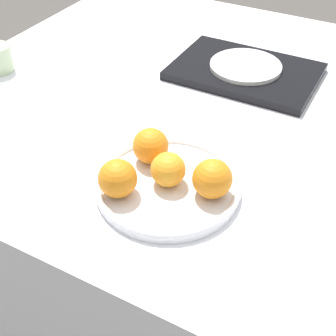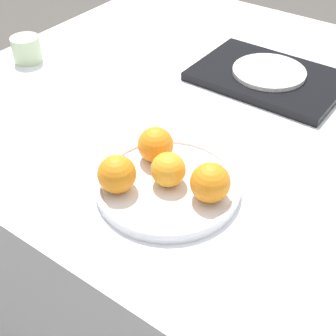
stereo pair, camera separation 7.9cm
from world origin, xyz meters
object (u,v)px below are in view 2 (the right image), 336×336
at_px(orange_0, 168,170).
at_px(orange_3, 155,145).
at_px(orange_2, 117,174).
at_px(cup_1, 27,49).
at_px(serving_tray, 268,77).
at_px(side_plate, 269,72).
at_px(fruit_platter, 168,185).
at_px(orange_1, 210,183).

relative_size(orange_0, orange_3, 0.92).
height_order(orange_2, cup_1, orange_2).
relative_size(serving_tray, cup_1, 4.74).
bearing_deg(side_plate, fruit_platter, -86.19).
bearing_deg(serving_tray, side_plate, 0.00).
relative_size(fruit_platter, side_plate, 1.49).
relative_size(orange_1, orange_3, 1.03).
distance_m(orange_0, orange_2, 0.09).
relative_size(orange_0, serving_tray, 0.18).
bearing_deg(serving_tray, cup_1, -154.17).
height_order(orange_3, serving_tray, orange_3).
bearing_deg(orange_0, orange_2, -134.29).
distance_m(fruit_platter, serving_tray, 0.45).
bearing_deg(serving_tray, orange_0, -86.28).
bearing_deg(orange_0, orange_1, 7.39).
height_order(orange_0, cup_1, orange_0).
bearing_deg(cup_1, serving_tray, 25.83).
distance_m(orange_0, orange_1, 0.08).
relative_size(orange_2, orange_3, 1.01).
relative_size(orange_3, side_plate, 0.38).
distance_m(orange_1, orange_2, 0.16).
relative_size(side_plate, cup_1, 2.39).
height_order(serving_tray, side_plate, side_plate).
relative_size(orange_0, cup_1, 0.84).
bearing_deg(orange_2, orange_0, 45.71).
xyz_separation_m(orange_0, cup_1, (-0.57, 0.18, -0.01)).
bearing_deg(cup_1, side_plate, 25.83).
distance_m(fruit_platter, cup_1, 0.60).
bearing_deg(serving_tray, orange_3, -94.03).
xyz_separation_m(orange_2, cup_1, (-0.51, 0.25, -0.02)).
xyz_separation_m(fruit_platter, side_plate, (-0.03, 0.45, 0.01)).
bearing_deg(orange_3, orange_1, -12.74).
bearing_deg(fruit_platter, orange_2, -135.48).
height_order(orange_1, serving_tray, orange_1).
height_order(fruit_platter, orange_3, orange_3).
distance_m(serving_tray, cup_1, 0.60).
bearing_deg(side_plate, orange_1, -76.29).
bearing_deg(orange_1, orange_3, 167.26).
relative_size(orange_2, cup_1, 0.92).
bearing_deg(orange_0, cup_1, 162.13).
bearing_deg(side_plate, orange_0, -86.28).
bearing_deg(orange_0, serving_tray, 93.72).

